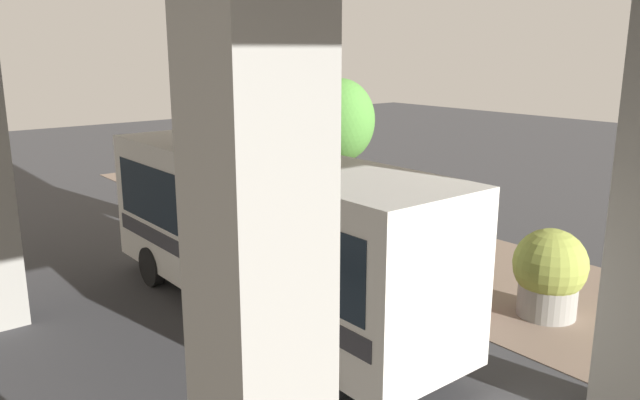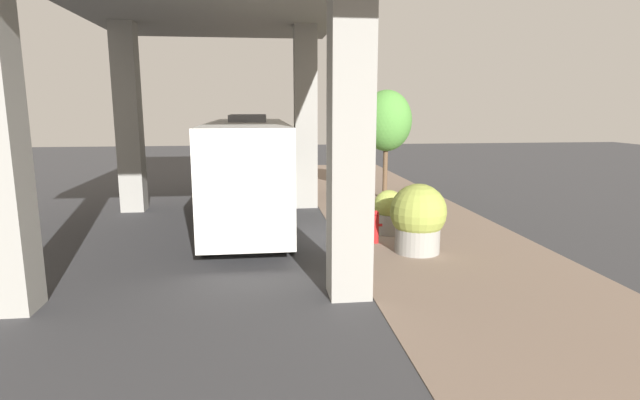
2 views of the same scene
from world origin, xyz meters
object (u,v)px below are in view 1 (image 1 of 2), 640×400
at_px(fire_hydrant, 480,289).
at_px(planter_front, 460,261).
at_px(planter_middle, 549,273).
at_px(street_tree_near, 340,121).
at_px(bus, 263,225).

xyz_separation_m(fire_hydrant, planter_front, (-0.71, -1.14, 0.21)).
xyz_separation_m(planter_middle, street_tree_near, (-1.19, -8.47, 2.51)).
relative_size(planter_front, planter_middle, 0.73).
bearing_deg(bus, fire_hydrant, 143.10).
xyz_separation_m(fire_hydrant, street_tree_near, (-2.15, -7.37, 3.00)).
bearing_deg(street_tree_near, fire_hydrant, 73.71).
bearing_deg(fire_hydrant, bus, -36.90).
height_order(fire_hydrant, planter_front, planter_front).
relative_size(bus, planter_middle, 5.01).
xyz_separation_m(bus, planter_middle, (-4.84, 4.01, -1.08)).
bearing_deg(planter_middle, fire_hydrant, -48.85).
height_order(bus, planter_front, bus).
distance_m(bus, planter_middle, 6.38).
relative_size(bus, fire_hydrant, 9.69).
distance_m(planter_middle, street_tree_near, 8.91).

